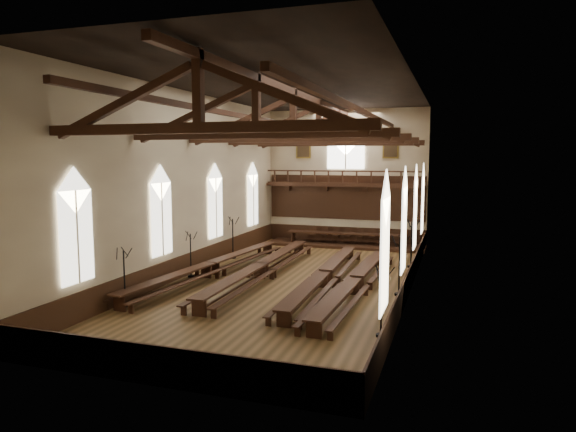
% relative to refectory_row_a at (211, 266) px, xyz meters
% --- Properties ---
extents(ground, '(26.00, 26.00, 0.00)m').
position_rel_refectory_row_a_xyz_m(ground, '(4.60, 0.30, -0.57)').
color(ground, brown).
rests_on(ground, ground).
extents(room_walls, '(26.00, 26.00, 26.00)m').
position_rel_refectory_row_a_xyz_m(room_walls, '(4.60, 0.30, 5.89)').
color(room_walls, beige).
rests_on(room_walls, ground).
extents(wainscot_band, '(12.00, 26.00, 1.20)m').
position_rel_refectory_row_a_xyz_m(wainscot_band, '(4.60, 0.30, 0.03)').
color(wainscot_band, '#351E10').
rests_on(wainscot_band, ground).
extents(side_windows, '(11.85, 19.80, 4.50)m').
position_rel_refectory_row_a_xyz_m(side_windows, '(4.60, 0.30, 3.17)').
color(side_windows, silver).
rests_on(side_windows, room_walls).
extents(end_window, '(2.80, 0.12, 3.80)m').
position_rel_refectory_row_a_xyz_m(end_window, '(4.60, 13.19, 6.65)').
color(end_window, white).
rests_on(end_window, room_walls).
extents(minstrels_gallery, '(11.80, 1.24, 3.70)m').
position_rel_refectory_row_a_xyz_m(minstrels_gallery, '(4.60, 12.96, 3.33)').
color(minstrels_gallery, '#371E11').
rests_on(minstrels_gallery, room_walls).
extents(portraits, '(7.75, 0.09, 1.45)m').
position_rel_refectory_row_a_xyz_m(portraits, '(4.60, 13.19, 6.53)').
color(portraits, brown).
rests_on(portraits, room_walls).
extents(roof_trusses, '(11.70, 25.70, 2.80)m').
position_rel_refectory_row_a_xyz_m(roof_trusses, '(4.60, 0.30, 7.64)').
color(roof_trusses, '#371E11').
rests_on(roof_trusses, room_walls).
extents(refectory_row_a, '(2.33, 14.85, 0.79)m').
position_rel_refectory_row_a_xyz_m(refectory_row_a, '(0.00, 0.00, 0.00)').
color(refectory_row_a, '#371E11').
rests_on(refectory_row_a, ground).
extents(refectory_row_b, '(1.74, 15.06, 0.82)m').
position_rel_refectory_row_a_xyz_m(refectory_row_b, '(2.71, 0.56, 0.02)').
color(refectory_row_b, '#371E11').
rests_on(refectory_row_b, ground).
extents(refectory_row_c, '(1.67, 14.40, 0.75)m').
position_rel_refectory_row_a_xyz_m(refectory_row_c, '(6.34, 0.08, -0.03)').
color(refectory_row_c, '#371E11').
rests_on(refectory_row_c, ground).
extents(refectory_row_d, '(1.70, 14.36, 0.74)m').
position_rel_refectory_row_a_xyz_m(refectory_row_d, '(8.10, -0.71, -0.03)').
color(refectory_row_d, '#371E11').
rests_on(refectory_row_d, ground).
extents(dais, '(11.40, 2.77, 0.18)m').
position_rel_refectory_row_a_xyz_m(dais, '(4.96, 11.70, -0.48)').
color(dais, '#351E10').
rests_on(dais, ground).
extents(high_table, '(8.55, 1.25, 0.80)m').
position_rel_refectory_row_a_xyz_m(high_table, '(4.96, 11.70, 0.29)').
color(high_table, '#371E11').
rests_on(high_table, dais).
extents(high_chairs, '(5.86, 0.46, 1.03)m').
position_rel_refectory_row_a_xyz_m(high_chairs, '(4.96, 12.53, 0.17)').
color(high_chairs, '#371E11').
rests_on(high_chairs, dais).
extents(candelabrum_left_near, '(0.71, 0.80, 2.62)m').
position_rel_refectory_row_a_xyz_m(candelabrum_left_near, '(-0.95, -6.32, 0.22)').
color(candelabrum_left_near, black).
rests_on(candelabrum_left_near, ground).
extents(candelabrum_left_mid, '(0.76, 0.73, 2.51)m').
position_rel_refectory_row_a_xyz_m(candelabrum_left_mid, '(-0.95, -0.50, 0.19)').
color(candelabrum_left_mid, black).
rests_on(candelabrum_left_mid, ground).
extents(candelabrum_left_far, '(0.80, 0.80, 2.70)m').
position_rel_refectory_row_a_xyz_m(candelabrum_left_far, '(-0.95, 4.98, 0.25)').
color(candelabrum_left_far, black).
rests_on(candelabrum_left_far, ground).
extents(candelabrum_right_near, '(0.72, 0.80, 2.61)m').
position_rel_refectory_row_a_xyz_m(candelabrum_right_near, '(10.15, -6.63, 0.22)').
color(candelabrum_right_near, black).
rests_on(candelabrum_right_near, ground).
extents(candelabrum_right_mid, '(0.87, 0.83, 2.87)m').
position_rel_refectory_row_a_xyz_m(candelabrum_right_mid, '(10.15, -0.74, 0.30)').
color(candelabrum_right_mid, black).
rests_on(candelabrum_right_mid, ground).
extents(candelabrum_right_far, '(0.81, 0.87, 2.87)m').
position_rel_refectory_row_a_xyz_m(candelabrum_right_far, '(10.15, 5.73, 0.30)').
color(candelabrum_right_far, black).
rests_on(candelabrum_right_far, ground).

